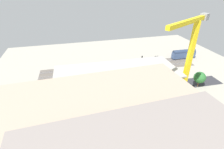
{
  "coord_description": "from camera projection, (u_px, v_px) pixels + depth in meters",
  "views": [
    {
      "loc": [
        28.92,
        73.63,
        48.15
      ],
      "look_at": [
        10.13,
        0.47,
        7.27
      ],
      "focal_mm": 28.41,
      "sensor_mm": 36.0,
      "label": 1
    }
  ],
  "objects": [
    {
      "name": "ground_plane",
      "position": [
        131.0,
        84.0,
        91.96
      ],
      "size": [
        151.07,
        151.07,
        0.0
      ],
      "primitive_type": "plane",
      "color": "#9E998C",
      "rests_on": "ground"
    },
    {
      "name": "street_asphalt",
      "position": [
        135.0,
        90.0,
        86.97
      ],
      "size": [
        94.65,
        11.88,
        0.01
      ],
      "primitive_type": "cube",
      "rotation": [
        0.0,
        0.0,
        -0.03
      ],
      "color": "#2D2D33",
      "rests_on": "ground"
    },
    {
      "name": "parked_car_5",
      "position": [
        97.0,
        90.0,
        85.67
      ],
      "size": [
        4.13,
        2.1,
        1.62
      ],
      "color": "black",
      "rests_on": "ground"
    },
    {
      "name": "parked_car_0",
      "position": [
        171.0,
        80.0,
        94.37
      ],
      "size": [
        4.16,
        1.99,
        1.56
      ],
      "color": "black",
      "rests_on": "ground"
    },
    {
      "name": "parked_car_2",
      "position": [
        143.0,
        84.0,
        90.61
      ],
      "size": [
        4.13,
        2.05,
        1.73
      ],
      "color": "black",
      "rests_on": "ground"
    },
    {
      "name": "box_truck_0",
      "position": [
        118.0,
        94.0,
        81.43
      ],
      "size": [
        8.45,
        3.25,
        3.3
      ],
      "color": "black",
      "rests_on": "ground"
    },
    {
      "name": "platform_canopy_near",
      "position": [
        116.0,
        69.0,
        98.33
      ],
      "size": [
        59.61,
        6.49,
        4.06
      ],
      "color": "#A82D23",
      "rests_on": "ground"
    },
    {
      "name": "parked_car_3",
      "position": [
        128.0,
        86.0,
        89.05
      ],
      "size": [
        4.51,
        1.87,
        1.89
      ],
      "color": "black",
      "rests_on": "ground"
    },
    {
      "name": "freight_coach_far",
      "position": [
        73.0,
        71.0,
        98.49
      ],
      "size": [
        18.59,
        3.63,
        6.01
      ],
      "color": "black",
      "rests_on": "ground"
    },
    {
      "name": "parked_car_4",
      "position": [
        113.0,
        88.0,
        86.96
      ],
      "size": [
        4.76,
        1.89,
        1.71
      ],
      "color": "black",
      "rests_on": "ground"
    },
    {
      "name": "traffic_light",
      "position": [
        147.0,
        76.0,
        90.83
      ],
      "size": [
        0.5,
        0.36,
        6.37
      ],
      "color": "#333333",
      "rests_on": "ground"
    },
    {
      "name": "parked_car_6",
      "position": [
        81.0,
        93.0,
        83.84
      ],
      "size": [
        4.09,
        1.9,
        1.61
      ],
      "color": "black",
      "rests_on": "ground"
    },
    {
      "name": "construction_roof_slab",
      "position": [
        117.0,
        71.0,
        58.33
      ],
      "size": [
        41.26,
        18.1,
        0.4
      ],
      "primitive_type": "cube",
      "rotation": [
        0.0,
        0.0,
        -0.03
      ],
      "color": "#ADA89E",
      "rests_on": "construction_building"
    },
    {
      "name": "passenger_coach",
      "position": [
        184.0,
        54.0,
        119.97
      ],
      "size": [
        16.48,
        3.63,
        6.39
      ],
      "color": "black",
      "rests_on": "ground"
    },
    {
      "name": "track_rails",
      "position": [
        120.0,
        67.0,
        108.74
      ],
      "size": [
        94.38,
        10.69,
        0.12
      ],
      "color": "#9E9EA8",
      "rests_on": "ground"
    },
    {
      "name": "locomotive",
      "position": [
        150.0,
        60.0,
        115.44
      ],
      "size": [
        14.85,
        2.95,
        4.84
      ],
      "color": "black",
      "rests_on": "ground"
    },
    {
      "name": "rail_bed",
      "position": [
        120.0,
        68.0,
        108.82
      ],
      "size": [
        94.81,
        17.13,
        0.01
      ],
      "primitive_type": "cube",
      "rotation": [
        0.0,
        0.0,
        -0.03
      ],
      "color": "#5B544C",
      "rests_on": "ground"
    },
    {
      "name": "street_tree_2",
      "position": [
        156.0,
        85.0,
        81.59
      ],
      "size": [
        5.78,
        5.78,
        7.96
      ],
      "color": "brown",
      "rests_on": "ground"
    },
    {
      "name": "street_tree_0",
      "position": [
        136.0,
        87.0,
        80.6
      ],
      "size": [
        6.09,
        6.09,
        7.73
      ],
      "color": "brown",
      "rests_on": "ground"
    },
    {
      "name": "street_tree_1",
      "position": [
        200.0,
        78.0,
        87.28
      ],
      "size": [
        5.71,
        5.71,
        8.15
      ],
      "color": "brown",
      "rests_on": "ground"
    },
    {
      "name": "construction_building",
      "position": [
        117.0,
        98.0,
        63.45
      ],
      "size": [
        40.64,
        17.49,
        21.12
      ],
      "primitive_type": "cube",
      "rotation": [
        0.0,
        0.0,
        -0.03
      ],
      "color": "yellow",
      "rests_on": "ground"
    },
    {
      "name": "tower_crane",
      "position": [
        186.0,
        68.0,
        58.75
      ],
      "size": [
        20.57,
        12.37,
        38.85
      ],
      "color": "gray",
      "rests_on": "ground"
    },
    {
      "name": "parked_car_1",
      "position": [
        159.0,
        82.0,
        92.13
      ],
      "size": [
        4.55,
        1.82,
        1.68
      ],
      "color": "black",
      "rests_on": "ground"
    }
  ]
}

